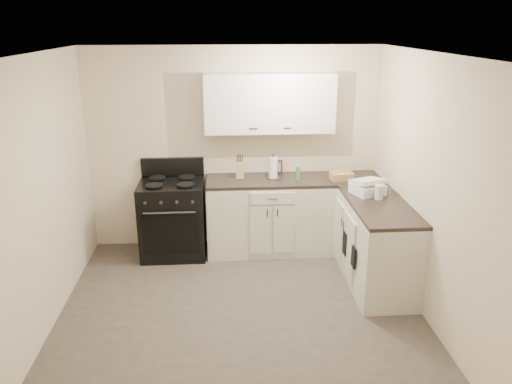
{
  "coord_description": "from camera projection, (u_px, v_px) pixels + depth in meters",
  "views": [
    {
      "loc": [
        -0.15,
        -4.26,
        2.76
      ],
      "look_at": [
        0.21,
        0.85,
        1.0
      ],
      "focal_mm": 35.0,
      "sensor_mm": 36.0,
      "label": 1
    }
  ],
  "objects": [
    {
      "name": "knife_block",
      "position": [
        240.0,
        170.0,
        6.07
      ],
      "size": [
        0.1,
        0.09,
        0.21
      ],
      "primitive_type": "cube",
      "rotation": [
        0.0,
        0.0,
        -0.12
      ],
      "color": "tan",
      "rests_on": "countertop_back"
    },
    {
      "name": "wall_back",
      "position": [
        234.0,
        149.0,
        6.22
      ],
      "size": [
        3.6,
        0.0,
        3.6
      ],
      "primitive_type": "plane",
      "rotation": [
        1.57,
        0.0,
        0.0
      ],
      "color": "beige",
      "rests_on": "ground"
    },
    {
      "name": "picture_frame",
      "position": [
        277.0,
        167.0,
        6.28
      ],
      "size": [
        0.14,
        0.07,
        0.17
      ],
      "primitive_type": "cube",
      "rotation": [
        -0.14,
        0.0,
        -0.19
      ],
      "color": "black",
      "rests_on": "countertop_back"
    },
    {
      "name": "wall_right",
      "position": [
        433.0,
        192.0,
        4.64
      ],
      "size": [
        0.0,
        3.6,
        3.6
      ],
      "primitive_type": "plane",
      "rotation": [
        1.57,
        0.0,
        -1.57
      ],
      "color": "beige",
      "rests_on": "ground"
    },
    {
      "name": "wall_front",
      "position": [
        252.0,
        303.0,
        2.83
      ],
      "size": [
        3.6,
        0.0,
        3.6
      ],
      "primitive_type": "plane",
      "rotation": [
        -1.57,
        0.0,
        0.0
      ],
      "color": "beige",
      "rests_on": "ground"
    },
    {
      "name": "oven_mitt_near",
      "position": [
        353.0,
        257.0,
        5.14
      ],
      "size": [
        0.02,
        0.13,
        0.23
      ],
      "primitive_type": "cube",
      "color": "black",
      "rests_on": "base_cabinets_right"
    },
    {
      "name": "ceiling",
      "position": [
        238.0,
        54.0,
        4.12
      ],
      "size": [
        3.6,
        3.6,
        0.0
      ],
      "primitive_type": "plane",
      "color": "white",
      "rests_on": "wall_back"
    },
    {
      "name": "base_cabinets_right",
      "position": [
        369.0,
        235.0,
        5.68
      ],
      "size": [
        0.6,
        1.9,
        0.9
      ],
      "primitive_type": "cube",
      "color": "silver",
      "rests_on": "floor"
    },
    {
      "name": "wicker_basket",
      "position": [
        342.0,
        176.0,
        6.03
      ],
      "size": [
        0.28,
        0.2,
        0.09
      ],
      "primitive_type": "cube",
      "rotation": [
        0.0,
        0.0,
        0.1
      ],
      "color": "tan",
      "rests_on": "countertop_right"
    },
    {
      "name": "glass_jar",
      "position": [
        379.0,
        192.0,
        5.36
      ],
      "size": [
        0.12,
        0.12,
        0.16
      ],
      "primitive_type": "cylinder",
      "rotation": [
        0.0,
        0.0,
        0.38
      ],
      "color": "silver",
      "rests_on": "countertop_right"
    },
    {
      "name": "countertop_right",
      "position": [
        372.0,
        196.0,
        5.53
      ],
      "size": [
        0.6,
        1.9,
        0.04
      ],
      "primitive_type": "cube",
      "color": "black",
      "rests_on": "base_cabinets_right"
    },
    {
      "name": "stove",
      "position": [
        173.0,
        219.0,
        6.12
      ],
      "size": [
        0.77,
        0.66,
        0.94
      ],
      "primitive_type": "cube",
      "color": "black",
      "rests_on": "floor"
    },
    {
      "name": "soap_bottle",
      "position": [
        298.0,
        173.0,
        6.02
      ],
      "size": [
        0.06,
        0.06,
        0.17
      ],
      "primitive_type": "cylinder",
      "rotation": [
        0.0,
        0.0,
        -0.03
      ],
      "color": "green",
      "rests_on": "countertop_back"
    },
    {
      "name": "oven_mitt_far",
      "position": [
        345.0,
        243.0,
        5.48
      ],
      "size": [
        0.02,
        0.15,
        0.26
      ],
      "primitive_type": "cube",
      "color": "black",
      "rests_on": "base_cabinets_right"
    },
    {
      "name": "countertop_back",
      "position": [
        270.0,
        181.0,
        6.07
      ],
      "size": [
        1.55,
        0.6,
        0.04
      ],
      "primitive_type": "cube",
      "color": "black",
      "rests_on": "base_cabinets_back"
    },
    {
      "name": "wall_left",
      "position": [
        36.0,
        202.0,
        4.41
      ],
      "size": [
        0.0,
        3.6,
        3.6
      ],
      "primitive_type": "plane",
      "rotation": [
        1.57,
        0.0,
        1.57
      ],
      "color": "beige",
      "rests_on": "ground"
    },
    {
      "name": "paper_towel",
      "position": [
        273.0,
        168.0,
        6.05
      ],
      "size": [
        0.11,
        0.11,
        0.26
      ],
      "primitive_type": "cylinder",
      "rotation": [
        0.0,
        0.0,
        -0.03
      ],
      "color": "white",
      "rests_on": "countertop_back"
    },
    {
      "name": "base_cabinets_back",
      "position": [
        270.0,
        216.0,
        6.23
      ],
      "size": [
        1.55,
        0.6,
        0.9
      ],
      "primitive_type": "cube",
      "color": "silver",
      "rests_on": "floor"
    },
    {
      "name": "floor",
      "position": [
        241.0,
        316.0,
        4.93
      ],
      "size": [
        3.6,
        3.6,
        0.0
      ],
      "primitive_type": "plane",
      "color": "#473F38",
      "rests_on": "ground"
    },
    {
      "name": "upper_cabinets",
      "position": [
        270.0,
        103.0,
        5.92
      ],
      "size": [
        1.55,
        0.3,
        0.7
      ],
      "primitive_type": "cube",
      "color": "white",
      "rests_on": "wall_back"
    },
    {
      "name": "countertop_grill",
      "position": [
        368.0,
        189.0,
        5.53
      ],
      "size": [
        0.4,
        0.38,
        0.11
      ],
      "primitive_type": "cube",
      "rotation": [
        0.0,
        0.0,
        0.35
      ],
      "color": "white",
      "rests_on": "countertop_right"
    }
  ]
}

